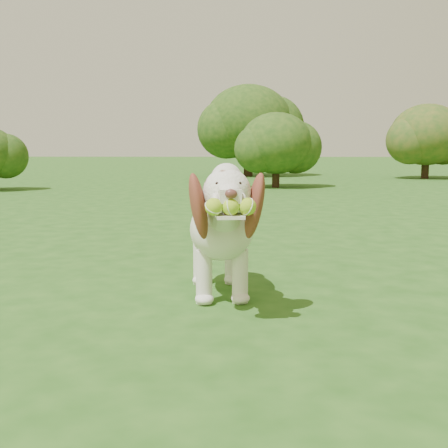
{
  "coord_description": "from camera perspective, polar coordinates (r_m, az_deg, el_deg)",
  "views": [
    {
      "loc": [
        0.74,
        -2.61,
        0.79
      ],
      "look_at": [
        0.63,
        0.06,
        0.42
      ],
      "focal_mm": 45.0,
      "sensor_mm": 36.0,
      "label": 1
    }
  ],
  "objects": [
    {
      "name": "ground",
      "position": [
        2.83,
        -13.15,
        -8.6
      ],
      "size": [
        80.0,
        80.0,
        0.0
      ],
      "primitive_type": "plane",
      "color": "#204C15",
      "rests_on": "ground"
    },
    {
      "name": "dog",
      "position": [
        2.93,
        -0.38,
        -0.17
      ],
      "size": [
        0.45,
        1.11,
        0.72
      ],
      "rotation": [
        0.0,
        0.0,
        0.13
      ],
      "color": "white",
      "rests_on": "ground"
    },
    {
      "name": "shrub_f",
      "position": [
        14.73,
        19.91,
        8.52
      ],
      "size": [
        1.76,
        1.76,
        1.82
      ],
      "color": "#382314",
      "rests_on": "ground"
    },
    {
      "name": "shrub_c",
      "position": [
        10.91,
        5.33,
        8.16
      ],
      "size": [
        1.39,
        1.39,
        1.44
      ],
      "color": "#382314",
      "rests_on": "ground"
    },
    {
      "name": "shrub_i",
      "position": [
        15.02,
        2.5,
        10.27
      ],
      "size": [
        2.32,
        2.32,
        2.4
      ],
      "color": "#382314",
      "rests_on": "ground"
    }
  ]
}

